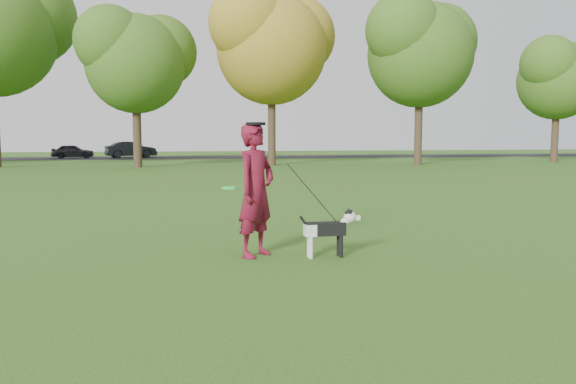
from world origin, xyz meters
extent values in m
plane|color=#285116|center=(0.00, 0.00, 0.00)|extent=(120.00, 120.00, 0.00)
cube|color=black|center=(0.00, 40.00, 0.01)|extent=(120.00, 7.00, 0.02)
imported|color=maroon|center=(-0.46, 0.26, 0.99)|extent=(0.85, 0.85, 1.99)
cube|color=black|center=(0.53, 0.00, 0.43)|extent=(0.60, 0.19, 0.20)
cube|color=silver|center=(0.31, 0.00, 0.41)|extent=(0.17, 0.19, 0.18)
cylinder|color=silver|center=(0.31, -0.06, 0.16)|extent=(0.06, 0.06, 0.33)
cylinder|color=silver|center=(0.31, 0.06, 0.16)|extent=(0.06, 0.06, 0.33)
cylinder|color=black|center=(0.76, -0.06, 0.16)|extent=(0.06, 0.06, 0.33)
cylinder|color=black|center=(0.76, 0.06, 0.16)|extent=(0.06, 0.06, 0.33)
cylinder|color=silver|center=(0.80, 0.00, 0.47)|extent=(0.20, 0.12, 0.21)
sphere|color=silver|center=(0.91, 0.00, 0.59)|extent=(0.19, 0.19, 0.19)
sphere|color=black|center=(0.90, 0.00, 0.63)|extent=(0.14, 0.14, 0.14)
cube|color=silver|center=(1.01, 0.00, 0.58)|extent=(0.12, 0.07, 0.07)
sphere|color=black|center=(1.08, 0.00, 0.58)|extent=(0.04, 0.04, 0.04)
cone|color=black|center=(0.90, -0.05, 0.69)|extent=(0.07, 0.07, 0.08)
cone|color=black|center=(0.90, 0.05, 0.69)|extent=(0.07, 0.07, 0.08)
cylinder|color=black|center=(0.25, 0.00, 0.49)|extent=(0.21, 0.04, 0.27)
cylinder|color=black|center=(0.74, 0.00, 0.48)|extent=(0.13, 0.13, 0.02)
imported|color=black|center=(-10.16, 40.00, 0.58)|extent=(3.33, 1.49, 1.11)
imported|color=black|center=(-5.60, 40.00, 0.69)|extent=(4.28, 2.62, 1.33)
cylinder|color=#1FFB4B|center=(-0.86, 0.12, 1.05)|extent=(0.23, 0.23, 0.02)
cylinder|color=black|center=(-0.46, 0.26, 1.97)|extent=(0.29, 0.29, 0.04)
cylinder|color=#38281C|center=(-4.00, 25.50, 2.10)|extent=(0.48, 0.48, 4.20)
sphere|color=#426B1E|center=(-4.00, 25.50, 6.44)|extent=(5.60, 5.60, 5.60)
cylinder|color=#38281C|center=(4.00, 26.50, 2.52)|extent=(0.48, 0.48, 5.04)
sphere|color=#A58426|center=(4.00, 26.50, 7.73)|extent=(6.72, 6.72, 6.72)
cylinder|color=#38281C|center=(13.00, 25.00, 2.42)|extent=(0.48, 0.48, 4.83)
sphere|color=#426B1E|center=(13.00, 25.00, 7.41)|extent=(6.44, 6.44, 6.44)
cylinder|color=#38281C|center=(24.00, 27.00, 1.99)|extent=(0.48, 0.48, 3.99)
sphere|color=#426B1E|center=(24.00, 27.00, 6.12)|extent=(5.32, 5.32, 5.32)
camera|label=1|loc=(-1.54, -7.95, 1.79)|focal=35.00mm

